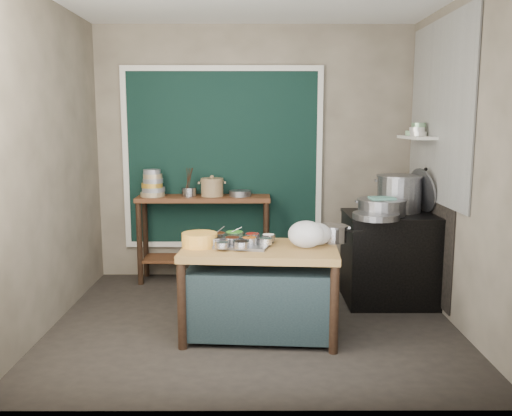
{
  "coord_description": "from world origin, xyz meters",
  "views": [
    {
      "loc": [
        0.01,
        -4.59,
        1.76
      ],
      "look_at": [
        0.02,
        0.25,
        0.98
      ],
      "focal_mm": 38.0,
      "sensor_mm": 36.0,
      "label": 1
    }
  ],
  "objects_px": {
    "condiment_tray": "(240,244)",
    "utensil_cup": "(189,192)",
    "ceramic_crock": "(212,188)",
    "yellow_basin": "(199,240)",
    "saucepan": "(332,233)",
    "back_counter": "(204,239)",
    "steamer": "(382,207)",
    "stove_block": "(392,259)",
    "stock_pot": "(399,193)",
    "prep_table": "(260,291)"
  },
  "relations": [
    {
      "from": "prep_table",
      "to": "steamer",
      "type": "distance_m",
      "value": 1.51
    },
    {
      "from": "back_counter",
      "to": "condiment_tray",
      "type": "distance_m",
      "value": 1.61
    },
    {
      "from": "yellow_basin",
      "to": "saucepan",
      "type": "height_order",
      "value": "saucepan"
    },
    {
      "from": "saucepan",
      "to": "utensil_cup",
      "type": "bearing_deg",
      "value": 131.33
    },
    {
      "from": "ceramic_crock",
      "to": "stock_pot",
      "type": "bearing_deg",
      "value": -17.73
    },
    {
      "from": "back_counter",
      "to": "yellow_basin",
      "type": "bearing_deg",
      "value": -86.05
    },
    {
      "from": "back_counter",
      "to": "condiment_tray",
      "type": "xyz_separation_m",
      "value": [
        0.44,
        -1.52,
        0.29
      ]
    },
    {
      "from": "stove_block",
      "to": "yellow_basin",
      "type": "height_order",
      "value": "yellow_basin"
    },
    {
      "from": "back_counter",
      "to": "ceramic_crock",
      "type": "bearing_deg",
      "value": 0.94
    },
    {
      "from": "prep_table",
      "to": "saucepan",
      "type": "height_order",
      "value": "saucepan"
    },
    {
      "from": "yellow_basin",
      "to": "saucepan",
      "type": "xyz_separation_m",
      "value": [
        1.11,
        0.18,
        0.01
      ]
    },
    {
      "from": "prep_table",
      "to": "stove_block",
      "type": "xyz_separation_m",
      "value": [
        1.3,
        0.85,
        0.05
      ]
    },
    {
      "from": "prep_table",
      "to": "stove_block",
      "type": "height_order",
      "value": "stove_block"
    },
    {
      "from": "stove_block",
      "to": "utensil_cup",
      "type": "distance_m",
      "value": 2.25
    },
    {
      "from": "yellow_basin",
      "to": "stock_pot",
      "type": "height_order",
      "value": "stock_pot"
    },
    {
      "from": "stove_block",
      "to": "stock_pot",
      "type": "xyz_separation_m",
      "value": [
        0.08,
        0.13,
        0.63
      ]
    },
    {
      "from": "condiment_tray",
      "to": "steamer",
      "type": "height_order",
      "value": "steamer"
    },
    {
      "from": "stove_block",
      "to": "steamer",
      "type": "bearing_deg",
      "value": -148.48
    },
    {
      "from": "prep_table",
      "to": "stock_pot",
      "type": "bearing_deg",
      "value": 39.53
    },
    {
      "from": "utensil_cup",
      "to": "ceramic_crock",
      "type": "height_order",
      "value": "ceramic_crock"
    },
    {
      "from": "yellow_basin",
      "to": "condiment_tray",
      "type": "bearing_deg",
      "value": 5.02
    },
    {
      "from": "back_counter",
      "to": "condiment_tray",
      "type": "height_order",
      "value": "back_counter"
    },
    {
      "from": "utensil_cup",
      "to": "stock_pot",
      "type": "xyz_separation_m",
      "value": [
        2.14,
        -0.58,
        0.06
      ]
    },
    {
      "from": "stock_pot",
      "to": "yellow_basin",
      "type": "bearing_deg",
      "value": -153.04
    },
    {
      "from": "back_counter",
      "to": "yellow_basin",
      "type": "height_order",
      "value": "back_counter"
    },
    {
      "from": "yellow_basin",
      "to": "ceramic_crock",
      "type": "relative_size",
      "value": 1.11
    },
    {
      "from": "yellow_basin",
      "to": "ceramic_crock",
      "type": "bearing_deg",
      "value": 90.51
    },
    {
      "from": "condiment_tray",
      "to": "utensil_cup",
      "type": "distance_m",
      "value": 1.63
    },
    {
      "from": "stove_block",
      "to": "stock_pot",
      "type": "bearing_deg",
      "value": 58.56
    },
    {
      "from": "ceramic_crock",
      "to": "steamer",
      "type": "relative_size",
      "value": 0.55
    },
    {
      "from": "back_counter",
      "to": "stock_pot",
      "type": "height_order",
      "value": "stock_pot"
    },
    {
      "from": "utensil_cup",
      "to": "stove_block",
      "type": "bearing_deg",
      "value": -18.99
    },
    {
      "from": "condiment_tray",
      "to": "yellow_basin",
      "type": "relative_size",
      "value": 1.7
    },
    {
      "from": "prep_table",
      "to": "yellow_basin",
      "type": "height_order",
      "value": "yellow_basin"
    },
    {
      "from": "utensil_cup",
      "to": "ceramic_crock",
      "type": "bearing_deg",
      "value": 5.5
    },
    {
      "from": "yellow_basin",
      "to": "steamer",
      "type": "relative_size",
      "value": 0.61
    },
    {
      "from": "utensil_cup",
      "to": "ceramic_crock",
      "type": "relative_size",
      "value": 0.62
    },
    {
      "from": "condiment_tray",
      "to": "saucepan",
      "type": "height_order",
      "value": "saucepan"
    },
    {
      "from": "back_counter",
      "to": "condiment_tray",
      "type": "relative_size",
      "value": 2.94
    },
    {
      "from": "utensil_cup",
      "to": "stock_pot",
      "type": "height_order",
      "value": "stock_pot"
    },
    {
      "from": "saucepan",
      "to": "stock_pot",
      "type": "height_order",
      "value": "stock_pot"
    },
    {
      "from": "stove_block",
      "to": "condiment_tray",
      "type": "xyz_separation_m",
      "value": [
        -1.46,
        -0.79,
        0.34
      ]
    },
    {
      "from": "ceramic_crock",
      "to": "stock_pot",
      "type": "relative_size",
      "value": 0.57
    },
    {
      "from": "ceramic_crock",
      "to": "yellow_basin",
      "type": "bearing_deg",
      "value": -89.49
    },
    {
      "from": "stove_block",
      "to": "steamer",
      "type": "distance_m",
      "value": 0.56
    },
    {
      "from": "yellow_basin",
      "to": "stove_block",
      "type": "bearing_deg",
      "value": 24.67
    },
    {
      "from": "prep_table",
      "to": "yellow_basin",
      "type": "xyz_separation_m",
      "value": [
        -0.49,
        0.03,
        0.43
      ]
    },
    {
      "from": "prep_table",
      "to": "stove_block",
      "type": "distance_m",
      "value": 1.55
    },
    {
      "from": "stock_pot",
      "to": "steamer",
      "type": "height_order",
      "value": "stock_pot"
    },
    {
      "from": "back_counter",
      "to": "utensil_cup",
      "type": "height_order",
      "value": "utensil_cup"
    }
  ]
}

